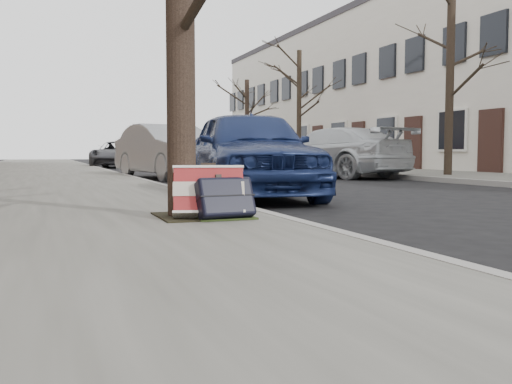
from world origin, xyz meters
name	(u,v)px	position (x,y,z in m)	size (l,w,h in m)	color
ground	(450,235)	(0.00, 0.00, 0.00)	(120.00, 120.00, 0.00)	black
near_sidewalk	(34,174)	(-3.70, 15.00, 0.06)	(5.00, 70.00, 0.12)	slate
far_sidewalk	(354,170)	(7.80, 15.00, 0.06)	(4.00, 70.00, 0.12)	slate
house_far	(452,86)	(13.15, 16.00, 3.60)	(6.70, 40.00, 7.20)	beige
dirt_patch	(202,216)	(-2.00, 1.20, 0.13)	(0.85, 0.85, 0.01)	black
suitcase_red	(209,193)	(-1.99, 0.97, 0.37)	(0.65, 0.18, 0.47)	maroon
suitcase_navy	(225,198)	(-1.87, 0.85, 0.33)	(0.53, 0.17, 0.38)	black
car_near_front	(249,153)	(-0.27, 4.64, 0.74)	(1.75, 4.34, 1.48)	navy
car_near_mid	(169,152)	(-0.11, 11.64, 0.77)	(1.62, 4.66, 1.54)	#A1A4A8
car_near_back	(118,154)	(0.05, 24.33, 0.64)	(2.13, 4.63, 1.29)	#3C3D42
car_far_front	(332,153)	(4.66, 10.92, 0.73)	(2.04, 5.02, 1.46)	#B6BABF
car_far_back	(267,152)	(4.81, 16.51, 0.74)	(1.75, 4.34, 1.48)	maroon
tree_far_a	(450,81)	(7.20, 8.86, 2.73)	(0.23, 0.23, 5.22)	black
tree_far_b	(299,109)	(7.20, 18.76, 2.66)	(0.21, 0.21, 5.07)	black
tree_far_c	(247,122)	(7.20, 25.55, 2.42)	(0.24, 0.24, 4.60)	black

